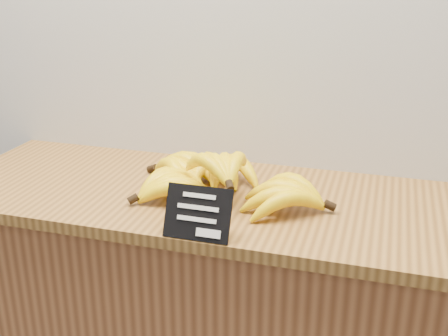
# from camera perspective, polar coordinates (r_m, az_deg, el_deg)

# --- Properties ---
(counter_top) EXTENTS (1.52, 0.54, 0.03)m
(counter_top) POSITION_cam_1_polar(r_m,az_deg,el_deg) (1.45, 0.57, -3.22)
(counter_top) COLOR olive
(counter_top) RESTS_ON counter
(chalkboard_sign) EXTENTS (0.15, 0.05, 0.11)m
(chalkboard_sign) POSITION_cam_1_polar(r_m,az_deg,el_deg) (1.21, -2.69, -4.61)
(chalkboard_sign) COLOR black
(chalkboard_sign) RESTS_ON counter_top
(banana_pile) EXTENTS (0.53, 0.38, 0.12)m
(banana_pile) POSITION_cam_1_polar(r_m,az_deg,el_deg) (1.44, -0.61, -0.91)
(banana_pile) COLOR yellow
(banana_pile) RESTS_ON counter_top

